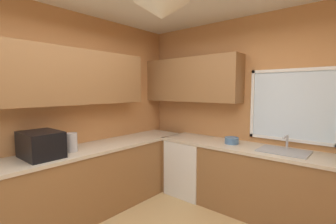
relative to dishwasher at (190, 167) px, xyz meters
name	(u,v)px	position (x,y,z in m)	size (l,w,h in m)	color
room_shell	(166,76)	(0.46, -1.13, 1.36)	(3.68, 3.99, 2.74)	#C6844C
counter_run_left	(74,185)	(-0.66, -1.59, 0.02)	(0.65, 3.60, 0.89)	olive
counter_run_back	(255,181)	(1.02, 0.03, 0.02)	(2.77, 0.65, 0.89)	olive
dishwasher	(190,167)	(0.00, 0.00, 0.00)	(0.60, 0.60, 0.84)	white
microwave	(41,145)	(-0.66, -1.96, 0.61)	(0.48, 0.36, 0.29)	black
kettle	(72,142)	(-0.64, -1.61, 0.58)	(0.13, 0.13, 0.23)	#B7B7BC
sink_assembly	(284,151)	(1.34, 0.04, 0.48)	(0.56, 0.40, 0.19)	#9EA0A5
bowl	(232,141)	(0.67, 0.03, 0.51)	(0.19, 0.19, 0.09)	#4C7099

